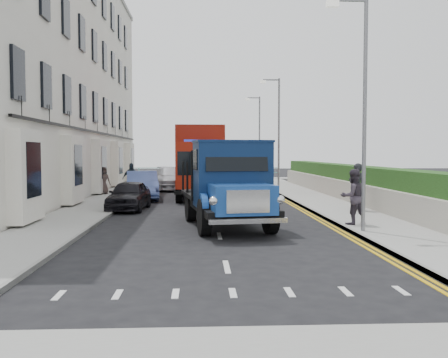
% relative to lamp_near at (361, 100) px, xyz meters
% --- Properties ---
extents(ground, '(120.00, 120.00, 0.00)m').
position_rel_lamp_near_xyz_m(ground, '(-4.18, 2.00, -4.00)').
color(ground, black).
rests_on(ground, ground).
extents(pavement_west, '(2.40, 38.00, 0.12)m').
position_rel_lamp_near_xyz_m(pavement_west, '(-9.38, 11.00, -3.94)').
color(pavement_west, gray).
rests_on(pavement_west, ground).
extents(pavement_east, '(2.60, 38.00, 0.12)m').
position_rel_lamp_near_xyz_m(pavement_east, '(1.12, 11.00, -3.94)').
color(pavement_east, gray).
rests_on(pavement_east, ground).
extents(promenade, '(30.00, 2.50, 0.12)m').
position_rel_lamp_near_xyz_m(promenade, '(-4.18, 31.00, -3.94)').
color(promenade, gray).
rests_on(promenade, ground).
extents(sea_plane, '(120.00, 120.00, 0.00)m').
position_rel_lamp_near_xyz_m(sea_plane, '(-4.18, 62.00, -4.00)').
color(sea_plane, slate).
rests_on(sea_plane, ground).
extents(terrace_west, '(6.31, 30.20, 14.25)m').
position_rel_lamp_near_xyz_m(terrace_west, '(-13.65, 15.00, 3.17)').
color(terrace_west, white).
rests_on(terrace_west, ground).
extents(garden_east, '(1.45, 28.00, 1.75)m').
position_rel_lamp_near_xyz_m(garden_east, '(3.03, 11.00, -3.10)').
color(garden_east, '#B2AD9E').
rests_on(garden_east, ground).
extents(seafront_railing, '(13.00, 0.08, 1.11)m').
position_rel_lamp_near_xyz_m(seafront_railing, '(-4.18, 30.20, -3.42)').
color(seafront_railing, '#59B2A5').
rests_on(seafront_railing, ground).
extents(lamp_near, '(1.23, 0.18, 7.00)m').
position_rel_lamp_near_xyz_m(lamp_near, '(0.00, 0.00, 0.00)').
color(lamp_near, slate).
rests_on(lamp_near, ground).
extents(lamp_mid, '(1.23, 0.18, 7.00)m').
position_rel_lamp_near_xyz_m(lamp_mid, '(0.00, 16.00, 0.00)').
color(lamp_mid, slate).
rests_on(lamp_mid, ground).
extents(lamp_far, '(1.23, 0.18, 7.00)m').
position_rel_lamp_near_xyz_m(lamp_far, '(0.00, 26.00, 0.00)').
color(lamp_far, slate).
rests_on(lamp_far, ground).
extents(bedford_lorry, '(3.10, 6.13, 2.79)m').
position_rel_lamp_near_xyz_m(bedford_lorry, '(-3.76, 1.14, -2.71)').
color(bedford_lorry, black).
rests_on(bedford_lorry, ground).
extents(red_lorry, '(2.70, 7.50, 3.89)m').
position_rel_lamp_near_xyz_m(red_lorry, '(-4.77, 12.85, -1.92)').
color(red_lorry, black).
rests_on(red_lorry, ground).
extents(parked_car_front, '(1.72, 3.81, 1.27)m').
position_rel_lamp_near_xyz_m(parked_car_front, '(-7.78, 6.84, -3.36)').
color(parked_car_front, black).
rests_on(parked_car_front, ground).
extents(parked_car_mid, '(2.17, 4.67, 1.48)m').
position_rel_lamp_near_xyz_m(parked_car_mid, '(-7.78, 11.70, -3.26)').
color(parked_car_mid, '#5E78CA').
rests_on(parked_car_mid, ground).
extents(parked_car_rear, '(2.36, 5.30, 1.51)m').
position_rel_lamp_near_xyz_m(parked_car_rear, '(-6.78, 18.44, -3.24)').
color(parked_car_rear, silver).
rests_on(parked_car_rear, ground).
extents(seafront_car_left, '(4.73, 6.44, 1.63)m').
position_rel_lamp_near_xyz_m(seafront_car_left, '(-4.94, 23.27, -3.18)').
color(seafront_car_left, black).
rests_on(seafront_car_left, ground).
extents(seafront_car_right, '(2.15, 4.43, 1.45)m').
position_rel_lamp_near_xyz_m(seafront_car_right, '(-3.68, 24.87, -3.27)').
color(seafront_car_right, '#B7B9BC').
rests_on(seafront_car_right, ground).
extents(pedestrian_east_near, '(0.77, 0.59, 1.91)m').
position_rel_lamp_near_xyz_m(pedestrian_east_near, '(1.58, 5.22, -2.92)').
color(pedestrian_east_near, black).
rests_on(pedestrian_east_near, pavement_east).
extents(pedestrian_east_far, '(1.03, 0.89, 1.81)m').
position_rel_lamp_near_xyz_m(pedestrian_east_far, '(0.22, 1.34, -2.97)').
color(pedestrian_east_far, '#3A323D').
rests_on(pedestrian_east_far, pavement_east).
extents(pedestrian_west_near, '(1.04, 0.47, 1.75)m').
position_rel_lamp_near_xyz_m(pedestrian_west_near, '(-8.58, 13.63, -3.00)').
color(pedestrian_west_near, '#1C2933').
rests_on(pedestrian_west_near, pavement_west).
extents(pedestrian_west_far, '(0.90, 0.80, 1.54)m').
position_rel_lamp_near_xyz_m(pedestrian_west_far, '(-10.18, 13.76, -3.11)').
color(pedestrian_west_far, '#443631').
rests_on(pedestrian_west_far, pavement_west).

